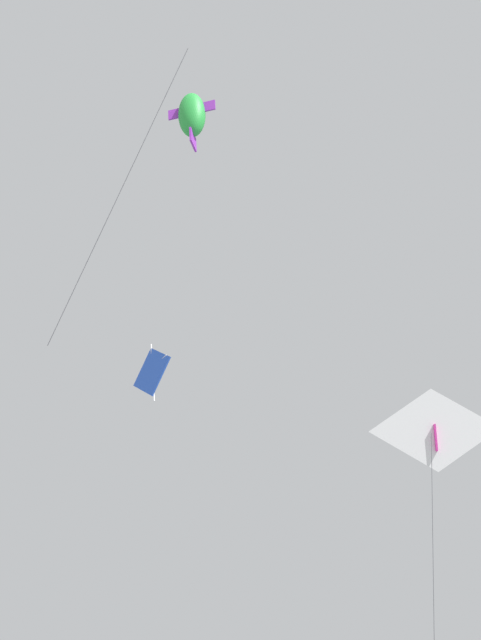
{
  "coord_description": "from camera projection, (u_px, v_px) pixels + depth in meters",
  "views": [
    {
      "loc": [
        12.59,
        -12.06,
        14.39
      ],
      "look_at": [
        3.25,
        2.77,
        31.64
      ],
      "focal_mm": 48.95,
      "sensor_mm": 36.0,
      "label": 1
    }
  ],
  "objects": [
    {
      "name": "kite_fish_low_drifter",
      "position": [
        192.0,
        115.0,
        19.52
      ],
      "size": [
        3.12,
        2.21,
        7.55
      ],
      "rotation": [
        0.23,
        0.0,
        0.3
      ],
      "color": "green"
    },
    {
      "name": "kite_diamond_upper_right",
      "position": [
        152.0,
        372.0,
        33.88
      ],
      "size": [
        2.26,
        0.68,
        2.66
      ],
      "rotation": [
        0.16,
        0.0,
        -0.16
      ],
      "color": "blue"
    },
    {
      "name": "kite_delta_mid_left",
      "position": [
        434.0,
        432.0,
        20.38
      ],
      "size": [
        2.3,
        1.65,
        7.95
      ],
      "rotation": [
        0.46,
        0.0,
        0.51
      ],
      "color": "white"
    }
  ]
}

